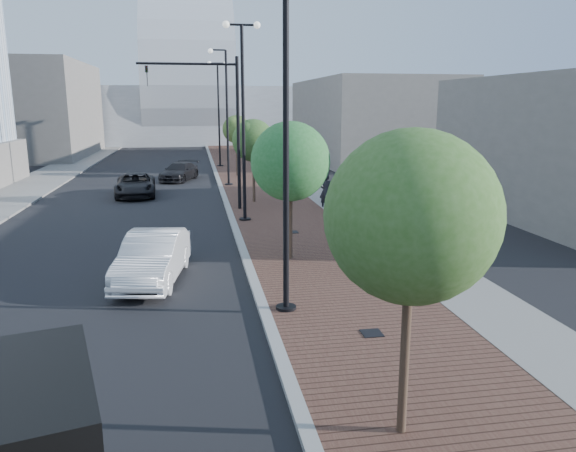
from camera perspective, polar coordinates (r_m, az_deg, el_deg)
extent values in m
cube|color=#4C2D23|center=(44.63, -2.97, 5.44)|extent=(7.00, 140.00, 0.12)
cube|color=slate|center=(45.03, 0.46, 5.52)|extent=(2.40, 140.00, 0.13)
cube|color=gray|center=(44.35, -7.48, 5.32)|extent=(0.30, 140.00, 0.14)
cube|color=slate|center=(45.72, -24.03, 4.54)|extent=(4.00, 140.00, 0.12)
imported|color=silver|center=(18.19, -13.91, -3.18)|extent=(2.41, 5.01, 1.58)
imported|color=black|center=(35.40, -15.64, 4.17)|extent=(2.65, 5.23, 1.42)
imported|color=black|center=(42.00, -11.29, 5.60)|extent=(3.30, 4.97, 1.34)
imported|color=black|center=(29.83, 3.96, 3.63)|extent=(0.81, 0.63, 1.97)
cylinder|color=black|center=(15.21, -0.21, -8.70)|extent=(0.56, 0.56, 0.20)
cylinder|color=black|center=(14.20, -0.22, 8.55)|extent=(0.16, 0.16, 9.00)
cylinder|color=black|center=(26.66, -4.51, 0.61)|extent=(0.56, 0.56, 0.20)
cylinder|color=black|center=(26.10, -4.68, 10.37)|extent=(0.16, 0.16, 9.00)
cylinder|color=black|center=(26.31, -4.87, 20.20)|extent=(1.40, 0.10, 0.10)
sphere|color=silver|center=(26.26, -6.49, 20.19)|extent=(0.32, 0.32, 0.32)
sphere|color=silver|center=(26.38, -3.26, 20.21)|extent=(0.32, 0.32, 0.32)
cylinder|color=black|center=(38.44, -6.20, 4.28)|extent=(0.56, 0.56, 0.20)
cylinder|color=black|center=(38.06, -6.36, 11.03)|extent=(0.16, 0.16, 9.00)
cylinder|color=black|center=(38.18, -7.32, 17.77)|extent=(1.00, 0.10, 0.10)
sphere|color=silver|center=(38.15, -8.10, 17.65)|extent=(0.32, 0.32, 0.32)
cylinder|color=black|center=(50.33, -7.09, 6.22)|extent=(0.56, 0.56, 0.20)
cylinder|color=black|center=(50.04, -7.24, 11.37)|extent=(0.16, 0.16, 9.00)
cylinder|color=black|center=(50.15, -7.38, 16.52)|extent=(1.40, 0.10, 0.10)
sphere|color=silver|center=(50.12, -8.22, 16.49)|extent=(0.32, 0.32, 0.32)
sphere|color=silver|center=(50.18, -6.55, 16.53)|extent=(0.32, 0.32, 0.32)
cylinder|color=black|center=(29.11, -5.21, 9.36)|extent=(0.18, 0.18, 8.00)
cylinder|color=black|center=(29.04, -10.48, 16.31)|extent=(5.00, 0.12, 0.12)
imported|color=black|center=(29.08, -14.51, 14.94)|extent=(0.16, 0.20, 1.00)
cylinder|color=#382619|center=(9.45, 12.17, -11.47)|extent=(0.16, 0.16, 3.63)
sphere|color=#32591E|center=(8.82, 12.79, 0.95)|extent=(2.79, 2.79, 2.79)
sphere|color=#32591E|center=(9.30, 14.29, -0.17)|extent=(1.96, 1.96, 1.96)
sphere|color=#32591E|center=(8.37, 11.79, 2.91)|extent=(1.68, 1.68, 1.68)
cylinder|color=#382619|center=(19.66, 0.24, 1.11)|extent=(0.16, 0.16, 3.41)
sphere|color=#216126|center=(19.37, 0.24, 6.76)|extent=(2.82, 2.82, 2.82)
sphere|color=#216126|center=(19.76, 1.24, 6.17)|extent=(1.97, 1.97, 1.97)
sphere|color=#216126|center=(18.99, -0.50, 7.68)|extent=(1.69, 1.69, 1.69)
cylinder|color=#382619|center=(31.40, -3.60, 5.39)|extent=(0.16, 0.16, 3.38)
sphere|color=#2A501B|center=(31.22, -3.65, 8.91)|extent=(2.39, 2.39, 2.39)
sphere|color=#2A501B|center=(31.57, -2.97, 8.52)|extent=(1.68, 1.68, 1.68)
sphere|color=#2A501B|center=(30.87, -4.15, 9.49)|extent=(1.44, 1.44, 1.44)
cylinder|color=#382619|center=(43.28, -5.35, 7.40)|extent=(0.16, 0.16, 3.47)
sphere|color=#37531C|center=(43.14, -5.41, 10.02)|extent=(2.16, 2.16, 2.16)
sphere|color=#37531C|center=(43.49, -4.90, 9.73)|extent=(1.52, 1.52, 1.52)
sphere|color=#37531C|center=(42.81, -5.79, 10.46)|extent=(1.30, 1.30, 1.30)
cube|color=#A7ABB1|center=(88.99, -10.15, 11.38)|extent=(50.00, 28.00, 8.00)
cube|color=#68635E|center=(66.52, -26.21, 10.82)|extent=(14.00, 20.00, 10.00)
cube|color=slate|center=(56.84, 8.57, 10.84)|extent=(12.00, 22.00, 8.00)
cube|color=black|center=(13.81, 8.74, -10.99)|extent=(0.50, 0.50, 0.02)
cube|color=black|center=(23.98, 0.45, -0.63)|extent=(0.50, 0.50, 0.02)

